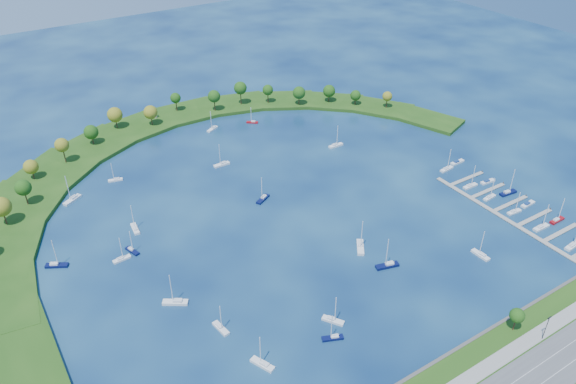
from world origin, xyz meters
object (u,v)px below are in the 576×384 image
moored_boat_12 (132,250)px  docked_boat_11 (457,162)px  harbor_tower (155,114)px  moored_boat_16 (115,179)px  moored_boat_17 (387,265)px  moored_boat_5 (221,327)px  moored_boat_7 (122,258)px  moored_boat_9 (135,228)px  moored_boat_13 (336,145)px  moored_boat_14 (333,337)px  moored_boat_8 (481,254)px  moored_boat_4 (263,198)px  moored_boat_18 (333,320)px  docked_boat_9 (488,182)px  moored_boat_19 (212,128)px  moored_boat_15 (222,164)px  moored_boat_0 (252,122)px  moored_boat_2 (175,302)px  moored_boat_6 (263,364)px  docked_boat_5 (528,204)px  moored_boat_3 (56,265)px  docked_boat_3 (557,220)px  docked_boat_4 (514,211)px  moored_boat_11 (360,246)px  docked_boat_10 (447,169)px  dock_system (516,213)px  docked_boat_8 (470,186)px  docked_boat_2 (541,227)px  docked_boat_7 (508,192)px  docked_boat_6 (490,197)px  moored_boat_10 (72,199)px

moored_boat_12 → docked_boat_11: 169.38m
harbor_tower → moored_boat_16: bearing=-127.9°
moored_boat_12 → moored_boat_17: size_ratio=0.77×
moored_boat_5 → moored_boat_7: 57.48m
moored_boat_9 → moored_boat_13: (119.42, 14.30, 0.01)m
moored_boat_14 → moored_boat_9: bearing=-46.9°
moored_boat_7 → docked_boat_11: bearing=-11.3°
moored_boat_8 → moored_boat_5: bearing=77.3°
moored_boat_4 → moored_boat_16: size_ratio=1.23×
harbor_tower → moored_boat_12: 125.28m
moored_boat_5 → moored_boat_16: 116.28m
moored_boat_8 → moored_boat_16: 174.41m
moored_boat_17 → moored_boat_18: (-35.85, -12.00, -0.07)m
moored_boat_17 → docked_boat_9: (83.91, 21.45, -0.37)m
moored_boat_5 → moored_boat_9: (-5.23, 71.72, 0.03)m
moored_boat_16 → moored_boat_18: size_ratio=0.87×
docked_boat_9 → moored_boat_7: bearing=171.2°
moored_boat_13 → moored_boat_19: bearing=130.9°
moored_boat_15 → moored_boat_17: moored_boat_17 is taller
moored_boat_16 → docked_boat_11: (156.12, -79.34, -0.23)m
moored_boat_0 → moored_boat_13: bearing=153.0°
moored_boat_2 → moored_boat_17: size_ratio=0.97×
moored_boat_0 → harbor_tower: bearing=1.7°
moored_boat_6 → docked_boat_5: 151.01m
moored_boat_3 → moored_boat_12: bearing=15.1°
docked_boat_5 → moored_boat_2: bearing=166.9°
moored_boat_19 → docked_boat_3: size_ratio=1.00×
moored_boat_13 → docked_boat_3: 116.75m
moored_boat_17 → moored_boat_18: bearing=34.1°
moored_boat_5 → docked_boat_3: (154.81, -23.44, 0.01)m
docked_boat_4 → moored_boat_2: bearing=173.6°
moored_boat_11 → moored_boat_13: moored_boat_11 is taller
moored_boat_2 → moored_boat_11: (77.43, -11.33, 0.03)m
moored_boat_15 → docked_boat_11: size_ratio=1.50×
moored_boat_12 → docked_boat_9: moored_boat_12 is taller
docked_boat_9 → moored_boat_0: bearing=122.2°
moored_boat_12 → docked_boat_10: (158.13, -22.95, 0.03)m
dock_system → moored_boat_18: 109.39m
moored_boat_5 → moored_boat_8: size_ratio=0.95×
moored_boat_16 → docked_boat_8: size_ratio=0.86×
docked_boat_5 → docked_boat_2: bearing=-128.5°
moored_boat_14 → docked_boat_7: size_ratio=0.82×
dock_system → docked_boat_11: 48.47m
moored_boat_6 → moored_boat_4: bearing=-53.6°
moored_boat_8 → docked_boat_6: size_ratio=1.10×
moored_boat_6 → docked_boat_11: (152.32, 58.33, -0.30)m
docked_boat_4 → docked_boat_5: 10.47m
moored_boat_3 → moored_boat_10: bearing=97.6°
moored_boat_2 → moored_boat_19: 141.96m
moored_boat_0 → moored_boat_12: bearing=75.4°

